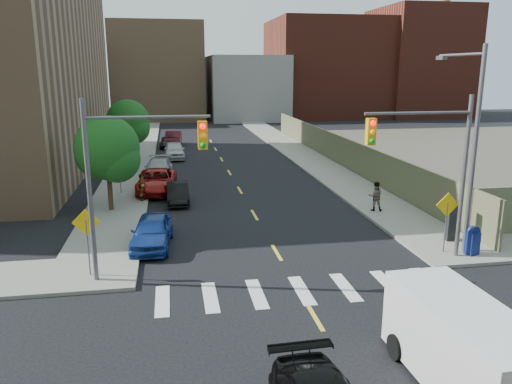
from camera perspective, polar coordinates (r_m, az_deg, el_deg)
name	(u,v)px	position (r m, az deg, el deg)	size (l,w,h in m)	color
ground	(333,349)	(15.54, 8.85, -17.27)	(160.00, 160.00, 0.00)	black
sidewalk_nw	(140,145)	(54.73, -13.13, 5.22)	(3.50, 73.00, 0.15)	gray
sidewalk_ne	(282,142)	(55.98, 2.98, 5.75)	(3.50, 73.00, 0.15)	gray
fence_north	(338,150)	(43.45, 9.31, 4.78)	(0.12, 44.00, 2.50)	#68704E
bg_bldg_west	(53,82)	(84.41, -22.20, 11.55)	(14.00, 18.00, 12.00)	#592319
bg_bldg_midwest	(159,72)	(84.56, -11.08, 13.32)	(14.00, 16.00, 15.00)	#8C6B4C
bg_bldg_center	(246,88)	(83.54, -1.18, 11.85)	(12.00, 16.00, 10.00)	gray
bg_bldg_east	(325,69)	(88.60, 7.87, 13.78)	(18.00, 18.00, 16.00)	#592319
bg_bldg_fareast	(418,63)	(92.84, 18.02, 13.87)	(14.00, 16.00, 18.00)	#592319
smokestack	(442,33)	(94.92, 20.49, 16.70)	(1.80, 1.80, 28.00)	#8C6B4C
signal_nw	(130,166)	(18.93, -14.18, 2.90)	(4.59, 0.30, 7.00)	#59595E
signal_ne	(432,157)	(21.57, 19.45, 3.84)	(4.59, 0.30, 7.00)	#59595E
streetlight_ne	(470,136)	(23.38, 23.30, 5.94)	(0.25, 3.70, 9.00)	#59595E
warn_sign_nw	(87,230)	(20.25, -18.79, -4.12)	(1.06, 0.06, 2.83)	#59595E
warn_sign_ne	(447,211)	(23.13, 20.98, -2.09)	(1.06, 0.06, 2.83)	#59595E
warn_sign_midwest	(119,165)	(33.27, -15.34, 3.00)	(1.06, 0.06, 2.83)	#59595E
tree_west_near	(107,152)	(29.16, -16.63, 4.40)	(3.66, 3.64, 5.52)	#332114
tree_west_far	(128,124)	(43.97, -14.43, 7.57)	(3.66, 3.64, 5.52)	#332114
parked_car_blue	(152,231)	(23.49, -11.80, -4.43)	(1.73, 4.29, 1.46)	navy
parked_car_black	(178,193)	(30.85, -8.95, -0.12)	(1.30, 3.72, 1.23)	black
parked_car_red	(157,181)	(33.77, -11.26, 1.24)	(2.49, 5.41, 1.50)	maroon
parked_car_silver	(158,169)	(38.22, -11.12, 2.65)	(2.00, 4.91, 1.42)	#989C9F
parked_car_white	(174,150)	(46.33, -9.32, 4.75)	(1.82, 4.53, 1.54)	silver
parked_car_maroon	(173,139)	(53.96, -9.42, 6.01)	(1.61, 4.63, 1.53)	#470E17
parked_car_grey	(170,142)	(52.95, -9.79, 5.68)	(2.02, 4.38, 1.22)	black
cargo_van	(460,344)	(14.20, 22.33, -15.75)	(2.24, 5.13, 2.32)	silver
mailbox	(473,241)	(23.62, 23.52, -5.11)	(0.62, 0.53, 1.29)	navy
payphone	(453,221)	(25.09, 21.59, -3.13)	(0.55, 0.45, 1.85)	black
pedestrian_west	(142,187)	(31.19, -12.85, 0.53)	(0.60, 0.39, 1.65)	gray
pedestrian_east	(375,196)	(29.03, 13.50, -0.47)	(0.81, 0.63, 1.67)	gray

